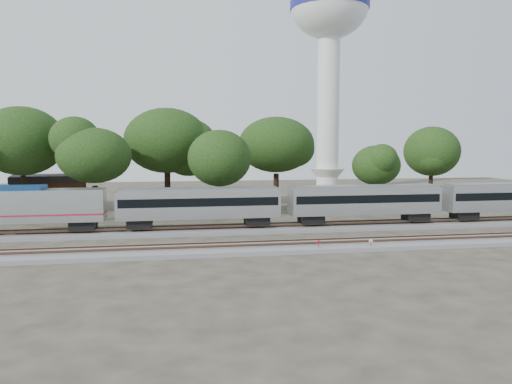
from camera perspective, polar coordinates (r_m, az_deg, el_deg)
ground at (r=49.57m, az=0.47°, el=-5.65°), size 160.00×160.00×0.00m
track_far at (r=55.35m, az=-0.63°, el=-4.24°), size 160.00×5.00×0.73m
track_near at (r=45.68m, az=1.35°, el=-6.36°), size 160.00×5.00×0.73m
switch_stand_red at (r=45.14m, az=7.18°, el=-5.98°), size 0.32×0.06×1.01m
switch_stand_white at (r=46.45m, az=12.97°, el=-5.73°), size 0.33×0.07×1.04m
switch_lever at (r=45.68m, az=10.85°, el=-6.54°), size 0.57×0.43×0.30m
water_tower at (r=106.02m, az=8.37°, el=17.92°), size 15.79×15.79×43.70m
brick_building at (r=79.99m, az=-22.53°, el=0.04°), size 11.57×9.17×4.97m
tree_1 at (r=73.41m, az=-25.22°, el=5.29°), size 10.11×10.11×14.26m
tree_2 at (r=64.98m, az=-18.02°, el=3.97°), size 8.28×8.28×11.67m
tree_3 at (r=72.73m, az=-10.17°, el=5.79°), size 10.19×10.19×14.37m
tree_4 at (r=63.91m, az=-4.19°, el=3.86°), size 7.88×7.88×11.11m
tree_5 at (r=75.29m, az=2.33°, el=5.41°), size 9.58×9.58×13.51m
tree_6 at (r=70.50m, az=13.59°, el=2.97°), size 6.75×6.75×9.51m
tree_7 at (r=84.89m, az=19.44°, el=4.39°), size 8.49×8.49×11.97m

